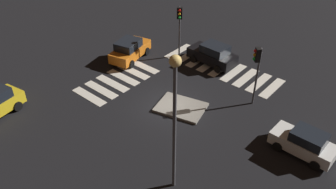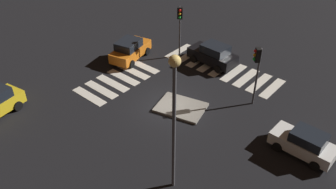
% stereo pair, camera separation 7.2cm
% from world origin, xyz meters
% --- Properties ---
extents(ground_plane, '(80.00, 80.00, 0.00)m').
position_xyz_m(ground_plane, '(0.00, 0.00, 0.00)').
color(ground_plane, black).
extents(traffic_island, '(3.80, 3.21, 0.18)m').
position_xyz_m(traffic_island, '(-0.87, -0.37, 0.09)').
color(traffic_island, gray).
rests_on(traffic_island, ground).
extents(car_white, '(3.84, 1.86, 1.65)m').
position_xyz_m(car_white, '(-9.16, -1.64, 0.81)').
color(car_white, silver).
rests_on(car_white, ground).
extents(car_black, '(4.23, 2.09, 1.81)m').
position_xyz_m(car_black, '(1.04, -6.99, 0.89)').
color(car_black, black).
rests_on(car_black, ground).
extents(car_orange, '(2.66, 4.40, 1.81)m').
position_xyz_m(car_orange, '(6.91, -3.09, 0.89)').
color(car_orange, orange).
rests_on(car_orange, ground).
extents(traffic_light_south, '(0.54, 0.54, 4.43)m').
position_xyz_m(traffic_light_south, '(-4.29, -4.08, 3.35)').
color(traffic_light_south, '#47474C').
rests_on(traffic_light_south, ground).
extents(traffic_light_east, '(0.54, 0.53, 4.53)m').
position_xyz_m(traffic_light_east, '(3.94, -6.10, 3.43)').
color(traffic_light_east, '#47474C').
rests_on(traffic_light_east, ground).
extents(street_lamp, '(0.56, 0.56, 8.02)m').
position_xyz_m(street_lamp, '(-4.87, 5.26, 5.43)').
color(street_lamp, '#47474C').
rests_on(street_lamp, ground).
extents(crosswalk_near, '(9.90, 3.20, 0.02)m').
position_xyz_m(crosswalk_near, '(0.00, -6.88, 0.01)').
color(crosswalk_near, silver).
rests_on(crosswalk_near, ground).
extents(crosswalk_side, '(3.20, 6.45, 0.02)m').
position_xyz_m(crosswalk_side, '(5.20, -0.00, 0.01)').
color(crosswalk_side, silver).
rests_on(crosswalk_side, ground).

